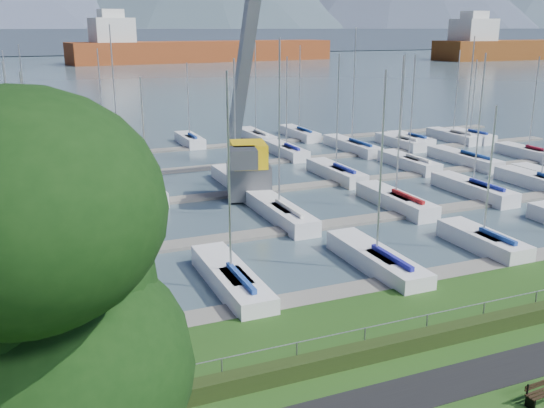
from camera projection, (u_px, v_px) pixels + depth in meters
path at (430, 388)px, 22.13m from camera, size 160.00×2.00×0.04m
water at (45, 60)px, 255.10m from camera, size 800.00×540.00×0.20m
hedge at (391, 347)px, 24.33m from camera, size 80.00×0.70×0.70m
fence at (387, 323)px, 24.45m from camera, size 80.00×0.04×0.04m
foothill at (37, 41)px, 315.29m from camera, size 900.00×80.00×12.00m
docks at (204, 197)px, 47.87m from camera, size 90.00×41.60×0.25m
crane at (248, 125)px, 47.34m from camera, size 5.07×13.43×22.35m
cargo_ship_mid at (196, 52)px, 236.97m from camera, size 106.93×29.57×21.50m
cargo_ship_east at (521, 50)px, 256.37m from camera, size 87.73×18.10×21.50m
sailboat_fleet at (189, 122)px, 48.61m from camera, size 75.29×49.17×13.53m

